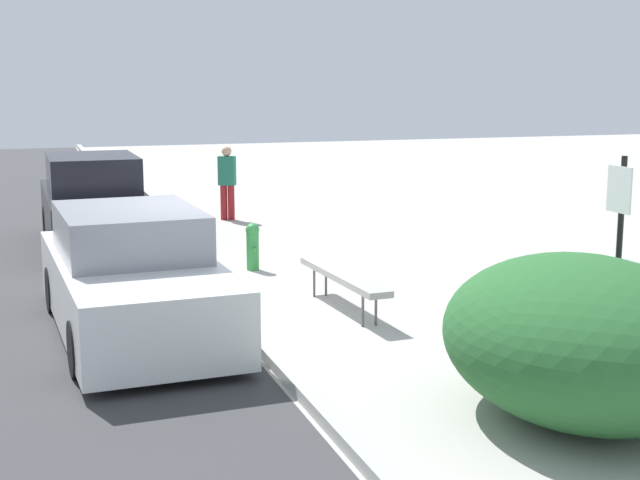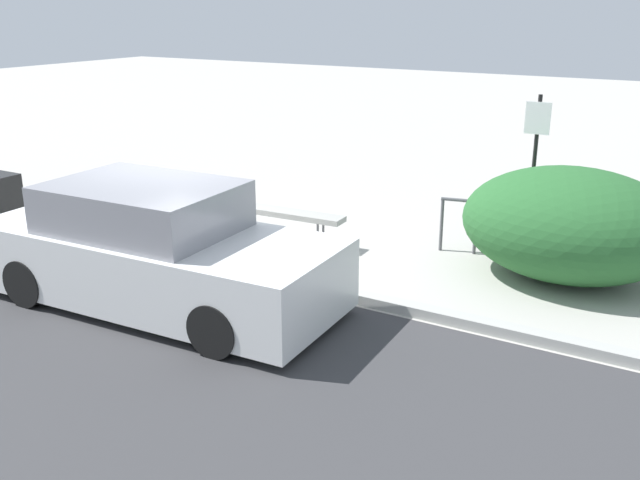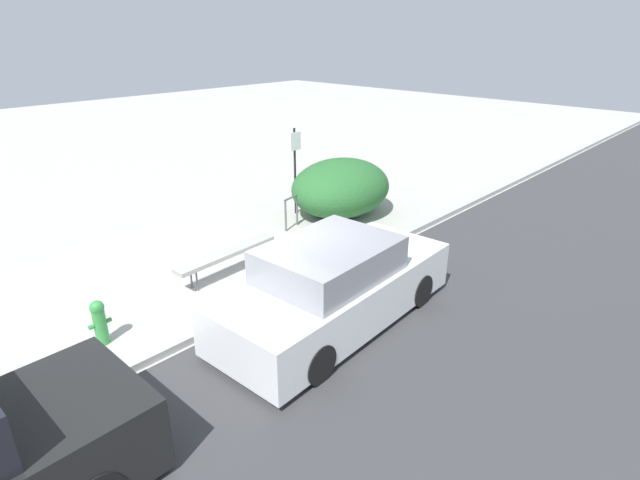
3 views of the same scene
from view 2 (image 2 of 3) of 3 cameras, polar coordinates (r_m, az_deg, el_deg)
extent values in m
plane|color=#ADAAA3|center=(10.38, -10.52, -1.79)|extent=(60.00, 60.00, 0.00)
cube|color=#A8A8A3|center=(10.35, -10.54, -1.45)|extent=(60.00, 0.20, 0.13)
cylinder|color=#515156|center=(11.50, -7.51, 1.50)|extent=(0.04, 0.04, 0.43)
cylinder|color=#515156|center=(10.67, -0.18, 0.31)|extent=(0.04, 0.04, 0.43)
cylinder|color=#515156|center=(11.64, -7.01, 1.73)|extent=(0.04, 0.04, 0.43)
cylinder|color=#515156|center=(10.82, 0.26, 0.57)|extent=(0.04, 0.04, 0.43)
cube|color=#999993|center=(11.06, -3.77, 2.31)|extent=(2.38, 0.46, 0.08)
cylinder|color=#515156|center=(10.74, 9.70, 1.21)|extent=(0.05, 0.05, 0.80)
cylinder|color=#515156|center=(10.68, 12.34, 0.95)|extent=(0.05, 0.05, 0.80)
cylinder|color=#515156|center=(10.60, 11.15, 3.14)|extent=(0.55, 0.16, 0.05)
cylinder|color=black|center=(10.95, 16.68, 5.10)|extent=(0.06, 0.06, 2.30)
cube|color=white|center=(10.76, 17.03, 9.30)|extent=(0.36, 0.02, 0.46)
cylinder|color=#338C3F|center=(12.54, -15.93, 2.78)|extent=(0.20, 0.20, 0.60)
sphere|color=#338C3F|center=(12.45, -16.07, 4.36)|extent=(0.22, 0.22, 0.22)
cylinder|color=#338C3F|center=(12.62, -16.39, 3.13)|extent=(0.08, 0.07, 0.07)
cylinder|color=#338C3F|center=(12.42, -15.50, 2.97)|extent=(0.08, 0.07, 0.07)
ellipsoid|color=#28602D|center=(10.00, 19.34, 1.21)|extent=(2.85, 2.37, 1.50)
cylinder|color=black|center=(8.80, -2.19, -3.13)|extent=(0.61, 0.21, 0.60)
cylinder|color=black|center=(7.55, -8.44, -7.14)|extent=(0.61, 0.21, 0.60)
cylinder|color=black|center=(10.41, -15.70, -0.35)|extent=(0.61, 0.21, 0.60)
cylinder|color=black|center=(9.38, -22.48, -3.19)|extent=(0.61, 0.21, 0.60)
cube|color=white|center=(8.87, -12.76, -1.84)|extent=(4.61, 2.00, 0.83)
cube|color=gray|center=(8.78, -13.98, 2.56)|extent=(2.25, 1.70, 0.58)
camera|label=1|loc=(6.77, 75.20, 0.52)|focal=50.00mm
camera|label=3|loc=(11.47, -56.76, 16.20)|focal=28.00mm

